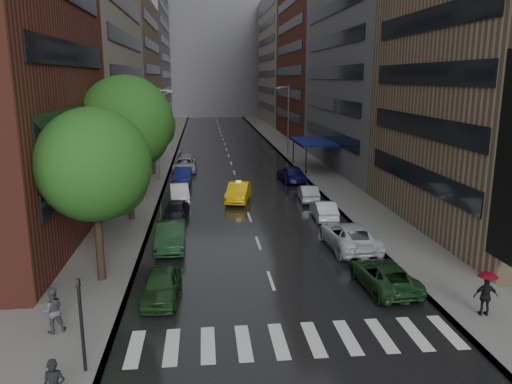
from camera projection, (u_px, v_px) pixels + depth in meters
ground at (283, 317)px, 21.74m from camera, size 220.00×220.00×0.00m
road at (227, 151)px, 70.19m from camera, size 14.00×140.00×0.01m
sidewalk_left at (162, 152)px, 69.25m from camera, size 4.00×140.00×0.15m
sidewalk_right at (290, 150)px, 71.09m from camera, size 4.00×140.00×0.15m
crosswalk at (296, 340)px, 19.82m from camera, size 13.15×2.80×0.01m
buildings_left at (121, 37)px, 73.57m from camera, size 8.00×108.00×38.00m
buildings_right at (323, 44)px, 74.84m from camera, size 8.05×109.10×36.00m
building_far at (214, 55)px, 132.48m from camera, size 40.00×14.00×32.00m
tree_near at (94, 165)px, 24.11m from camera, size 5.56×5.56×8.86m
tree_mid at (126, 123)px, 34.69m from camera, size 6.52×6.52×10.39m
tree_far at (152, 125)px, 52.08m from camera, size 4.89×4.89×7.79m
taxi at (238, 192)px, 41.92m from camera, size 2.65×5.08×1.59m
parked_cars_left at (181, 186)px, 44.32m from camera, size 2.65×41.85×1.58m
parked_cars_right at (326, 212)px, 35.90m from camera, size 2.84×31.40×1.59m
ped_black_umbrella at (52, 304)px, 19.90m from camera, size 1.12×1.01×2.09m
ped_red_umbrella at (487, 290)px, 21.33m from camera, size 1.08×0.82×2.01m
traffic_light at (81, 316)px, 17.04m from camera, size 0.18×0.15×3.45m
street_lamp_left at (158, 133)px, 48.92m from camera, size 1.74×0.22×9.00m
street_lamp_right at (288, 119)px, 65.03m from camera, size 1.74×0.22×9.00m
awning at (313, 142)px, 55.87m from camera, size 4.00×8.00×3.12m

